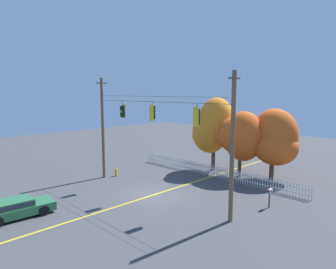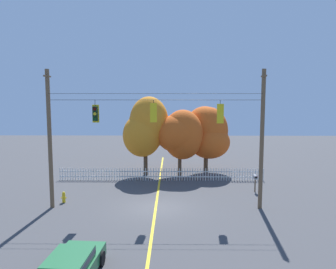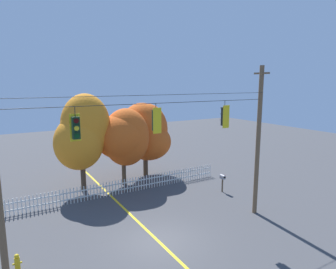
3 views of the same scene
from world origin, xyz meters
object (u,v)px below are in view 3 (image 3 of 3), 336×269
autumn_oak_far_east (146,132)px  fire_hydrant (17,262)px  traffic_signal_eastbound_side (76,128)px  traffic_signal_westbound_side (156,120)px  autumn_maple_mid (124,137)px  autumn_maple_near_fence (83,133)px  roadside_mailbox (223,178)px  traffic_signal_southbound_primary (225,116)px

autumn_oak_far_east → fire_hydrant: autumn_oak_far_east is taller
traffic_signal_eastbound_side → autumn_oak_far_east: 13.47m
traffic_signal_westbound_side → autumn_maple_mid: (1.93, 9.01, -2.41)m
autumn_maple_near_fence → autumn_maple_mid: 3.15m
autumn_maple_near_fence → roadside_mailbox: (8.67, -5.27, -3.32)m
traffic_signal_eastbound_side → fire_hydrant: bearing=158.3°
traffic_signal_eastbound_side → autumn_maple_mid: 10.87m
roadside_mailbox → traffic_signal_westbound_side: bearing=-153.5°
autumn_oak_far_east → fire_hydrant: 14.69m
traffic_signal_westbound_side → roadside_mailbox: traffic_signal_westbound_side is taller
traffic_signal_eastbound_side → traffic_signal_westbound_side: same height
fire_hydrant → roadside_mailbox: 14.03m
traffic_signal_eastbound_side → fire_hydrant: traffic_signal_eastbound_side is taller
traffic_signal_westbound_side → autumn_maple_mid: size_ratio=0.23×
autumn_maple_mid → roadside_mailbox: size_ratio=4.59×
traffic_signal_westbound_side → autumn_oak_far_east: size_ratio=0.22×
autumn_maple_mid → roadside_mailbox: (5.57, -5.27, -2.75)m
autumn_oak_far_east → autumn_maple_near_fence: bearing=-166.5°
autumn_maple_near_fence → fire_hydrant: bearing=-122.5°
autumn_maple_mid → autumn_oak_far_east: size_ratio=0.96×
traffic_signal_southbound_primary → fire_hydrant: size_ratio=1.95×
autumn_maple_mid → traffic_signal_eastbound_side: bearing=-122.1°
autumn_maple_mid → fire_hydrant: 11.94m
autumn_maple_near_fence → fire_hydrant: (-5.08, -7.99, -4.01)m
roadside_mailbox → autumn_maple_near_fence: bearing=148.7°
fire_hydrant → traffic_signal_westbound_side: bearing=-9.3°
traffic_signal_southbound_primary → traffic_signal_eastbound_side: bearing=179.9°
traffic_signal_eastbound_side → fire_hydrant: 6.40m
traffic_signal_eastbound_side → roadside_mailbox: 12.86m
autumn_oak_far_east → traffic_signal_eastbound_side: bearing=-128.5°
autumn_maple_mid → roadside_mailbox: bearing=-43.4°
traffic_signal_southbound_primary → roadside_mailbox: 7.13m
traffic_signal_westbound_side → traffic_signal_southbound_primary: size_ratio=0.95×
traffic_signal_southbound_primary → autumn_maple_mid: 9.59m
autumn_maple_near_fence → autumn_oak_far_east: bearing=13.5°
traffic_signal_southbound_primary → autumn_maple_mid: (-2.28, 9.01, -2.35)m
fire_hydrant → autumn_maple_near_fence: bearing=57.5°
traffic_signal_southbound_primary → autumn_maple_near_fence: size_ratio=0.20×
autumn_maple_near_fence → roadside_mailbox: autumn_maple_near_fence is taller
traffic_signal_westbound_side → roadside_mailbox: bearing=26.5°
traffic_signal_southbound_primary → autumn_maple_near_fence: 10.65m
traffic_signal_westbound_side → traffic_signal_southbound_primary: same height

